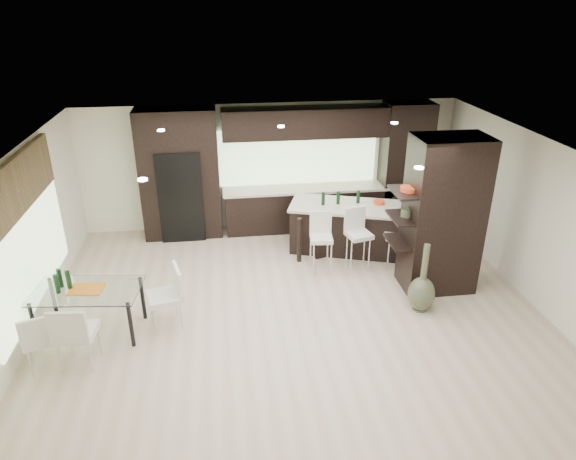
{
  "coord_description": "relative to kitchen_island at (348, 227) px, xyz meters",
  "views": [
    {
      "loc": [
        -1.03,
        -7.09,
        4.73
      ],
      "look_at": [
        0.0,
        0.6,
        1.15
      ],
      "focal_mm": 32.0,
      "sensor_mm": 36.0,
      "label": 1
    }
  ],
  "objects": [
    {
      "name": "ground",
      "position": [
        -1.4,
        -2.0,
        -0.48
      ],
      "size": [
        8.0,
        8.0,
        0.0
      ],
      "primitive_type": "plane",
      "color": "#C2AB94",
      "rests_on": "ground"
    },
    {
      "name": "back_wall",
      "position": [
        -1.4,
        1.5,
        0.87
      ],
      "size": [
        8.0,
        0.02,
        2.7
      ],
      "primitive_type": "cube",
      "color": "white",
      "rests_on": "ground"
    },
    {
      "name": "left_wall",
      "position": [
        -5.4,
        -2.0,
        0.87
      ],
      "size": [
        0.02,
        7.0,
        2.7
      ],
      "primitive_type": "cube",
      "color": "white",
      "rests_on": "ground"
    },
    {
      "name": "right_wall",
      "position": [
        2.6,
        -2.0,
        0.87
      ],
      "size": [
        0.02,
        7.0,
        2.7
      ],
      "primitive_type": "cube",
      "color": "white",
      "rests_on": "ground"
    },
    {
      "name": "ceiling",
      "position": [
        -1.4,
        -2.0,
        2.22
      ],
      "size": [
        8.0,
        7.0,
        0.02
      ],
      "primitive_type": "cube",
      "color": "white",
      "rests_on": "ground"
    },
    {
      "name": "window_left",
      "position": [
        -5.36,
        -1.8,
        0.87
      ],
      "size": [
        0.04,
        3.2,
        1.9
      ],
      "primitive_type": "cube",
      "color": "#B2D199",
      "rests_on": "left_wall"
    },
    {
      "name": "window_back",
      "position": [
        -0.8,
        1.46,
        1.07
      ],
      "size": [
        3.4,
        0.04,
        1.2
      ],
      "primitive_type": "cube",
      "color": "#B2D199",
      "rests_on": "back_wall"
    },
    {
      "name": "stone_accent",
      "position": [
        -5.33,
        -1.8,
        1.77
      ],
      "size": [
        0.08,
        3.0,
        0.8
      ],
      "primitive_type": "cube",
      "color": "brown",
      "rests_on": "left_wall"
    },
    {
      "name": "ceiling_spots",
      "position": [
        -1.4,
        -1.75,
        2.2
      ],
      "size": [
        4.0,
        3.0,
        0.02
      ],
      "primitive_type": "cube",
      "color": "white",
      "rests_on": "ceiling"
    },
    {
      "name": "back_cabinetry",
      "position": [
        -0.9,
        1.17,
        0.87
      ],
      "size": [
        6.8,
        0.68,
        2.7
      ],
      "primitive_type": "cube",
      "color": "black",
      "rests_on": "ground"
    },
    {
      "name": "refrigerator",
      "position": [
        -3.3,
        1.12,
        0.47
      ],
      "size": [
        0.9,
        0.68,
        1.9
      ],
      "primitive_type": "cube",
      "color": "black",
      "rests_on": "ground"
    },
    {
      "name": "partition_column",
      "position": [
        1.2,
        -1.6,
        0.87
      ],
      "size": [
        1.2,
        0.8,
        2.7
      ],
      "primitive_type": "cube",
      "color": "black",
      "rests_on": "ground"
    },
    {
      "name": "kitchen_island",
      "position": [
        0.0,
        0.0,
        0.0
      ],
      "size": [
        2.49,
        1.66,
        0.96
      ],
      "primitive_type": "cube",
      "rotation": [
        0.0,
        0.0,
        -0.32
      ],
      "color": "black",
      "rests_on": "ground"
    },
    {
      "name": "stool_left",
      "position": [
        -0.71,
        -0.79,
        -0.02
      ],
      "size": [
        0.44,
        0.44,
        0.91
      ],
      "primitive_type": "cube",
      "rotation": [
        0.0,
        0.0,
        -0.1
      ],
      "color": "silver",
      "rests_on": "ground"
    },
    {
      "name": "stool_mid",
      "position": [
        -0.0,
        -0.8,
        -0.0
      ],
      "size": [
        0.51,
        0.51,
        0.95
      ],
      "primitive_type": "cube",
      "rotation": [
        0.0,
        0.0,
        0.24
      ],
      "color": "silver",
      "rests_on": "ground"
    },
    {
      "name": "stool_right",
      "position": [
        0.71,
        -0.78,
        -0.05
      ],
      "size": [
        0.44,
        0.44,
        0.85
      ],
      "primitive_type": "cube",
      "rotation": [
        0.0,
        0.0,
        -0.19
      ],
      "color": "silver",
      "rests_on": "ground"
    },
    {
      "name": "bench",
      "position": [
        -0.13,
        0.08,
        -0.22
      ],
      "size": [
        1.46,
        0.91,
        0.52
      ],
      "primitive_type": "cube",
      "rotation": [
        0.0,
        0.0,
        0.31
      ],
      "color": "black",
      "rests_on": "ground"
    },
    {
      "name": "floor_vase",
      "position": [
        0.66,
        -2.32,
        0.12
      ],
      "size": [
        0.46,
        0.46,
        1.19
      ],
      "primitive_type": null,
      "rotation": [
        0.0,
        0.0,
        0.06
      ],
      "color": "#444C36",
      "rests_on": "ground"
    },
    {
      "name": "dining_table",
      "position": [
        -4.52,
        -2.24,
        -0.1
      ],
      "size": [
        1.64,
        1.05,
        0.75
      ],
      "primitive_type": "cube",
      "rotation": [
        0.0,
        0.0,
        -0.12
      ],
      "color": "white",
      "rests_on": "ground"
    },
    {
      "name": "chair_near",
      "position": [
        -4.52,
        -3.01,
        -0.01
      ],
      "size": [
        0.55,
        0.55,
        0.94
      ],
      "primitive_type": "cube",
      "rotation": [
        0.0,
        0.0,
        -0.09
      ],
      "color": "silver",
      "rests_on": "ground"
    },
    {
      "name": "chair_far",
      "position": [
        -5.01,
        -2.99,
        -0.05
      ],
      "size": [
        0.58,
        0.58,
        0.85
      ],
      "primitive_type": "cube",
      "rotation": [
        0.0,
        0.0,
        0.33
      ],
      "color": "silver",
      "rests_on": "ground"
    },
    {
      "name": "chair_end",
      "position": [
        -3.42,
        -2.24,
        -0.02
      ],
      "size": [
        0.61,
        0.61,
        0.92
      ],
      "primitive_type": "cube",
      "rotation": [
        0.0,
        0.0,
        1.82
      ],
      "color": "silver",
      "rests_on": "ground"
    }
  ]
}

